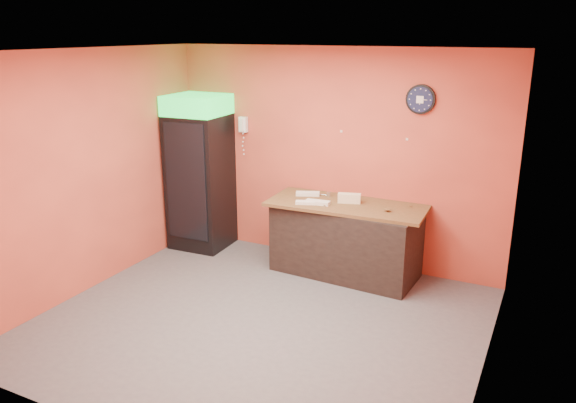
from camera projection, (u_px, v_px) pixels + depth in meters
The scene contains 15 objects.
floor at pixel (260, 322), 5.98m from camera, with size 4.50×4.50×0.00m, color #47474C.
back_wall at pixel (334, 157), 7.28m from camera, with size 4.50×0.02×2.80m, color #CF533A.
left_wall at pixel (89, 172), 6.52m from camera, with size 0.02×4.00×2.80m, color #CF533A.
right_wall at pixel (497, 231), 4.61m from camera, with size 0.02×4.00×2.80m, color #CF533A.
ceiling at pixel (256, 51), 5.16m from camera, with size 4.50×4.00×0.02m, color white.
beverage_cooler at pixel (199, 175), 7.83m from camera, with size 0.79×0.80×2.15m.
prep_counter at pixel (346, 240), 7.07m from camera, with size 1.78×0.79×0.89m, color black.
wall_clock at pixel (421, 99), 6.56m from camera, with size 0.35×0.06×0.35m.
wall_phone at pixel (243, 125), 7.70m from camera, with size 0.12×0.10×0.21m.
butcher_paper at pixel (347, 205), 6.93m from camera, with size 1.95×0.82×0.04m, color brown.
sub_roll_stack at pixel (349, 198), 6.94m from camera, with size 0.30×0.17×0.12m.
wrapped_sandwich_left at pixel (306, 203), 6.91m from camera, with size 0.25×0.10×0.04m, color silver.
wrapped_sandwich_mid at pixel (317, 202), 6.90m from camera, with size 0.30×0.12×0.04m, color silver.
wrapped_sandwich_right at pixel (308, 194), 7.27m from camera, with size 0.30×0.12×0.04m, color silver.
kitchen_tool at pixel (329, 194), 7.22m from camera, with size 0.06×0.06×0.06m, color silver.
Camera 1 is at (2.64, -4.65, 2.99)m, focal length 35.00 mm.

